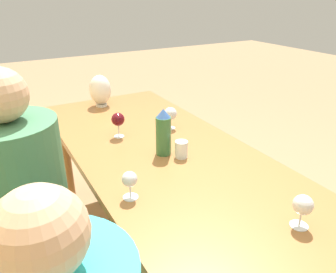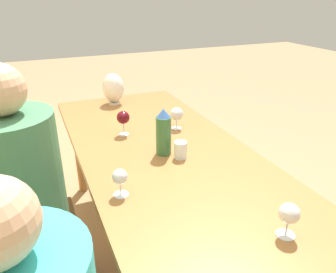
% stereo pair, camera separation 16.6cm
% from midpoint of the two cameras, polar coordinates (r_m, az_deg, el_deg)
% --- Properties ---
extents(ground_plane, '(14.00, 14.00, 0.00)m').
position_cam_midpoint_polar(ground_plane, '(2.07, -0.82, -22.71)').
color(ground_plane, '#937551').
extents(dining_table, '(2.40, 0.87, 0.73)m').
position_cam_midpoint_polar(dining_table, '(1.65, -0.95, -6.89)').
color(dining_table, '#936033').
rests_on(dining_table, ground_plane).
extents(water_bottle, '(0.08, 0.08, 0.25)m').
position_cam_midpoint_polar(water_bottle, '(1.66, -3.68, 0.64)').
color(water_bottle, '#336638').
rests_on(water_bottle, dining_table).
extents(water_tumbler, '(0.06, 0.06, 0.09)m').
position_cam_midpoint_polar(water_tumbler, '(1.65, -0.52, -2.32)').
color(water_tumbler, silver).
rests_on(water_tumbler, dining_table).
extents(vase, '(0.15, 0.15, 0.23)m').
position_cam_midpoint_polar(vase, '(2.44, -13.66, 7.82)').
color(vase, silver).
rests_on(vase, dining_table).
extents(wine_glass_0, '(0.07, 0.07, 0.13)m').
position_cam_midpoint_polar(wine_glass_0, '(1.24, 18.89, -11.44)').
color(wine_glass_0, silver).
rests_on(wine_glass_0, dining_table).
extents(wine_glass_2, '(0.06, 0.06, 0.12)m').
position_cam_midpoint_polar(wine_glass_2, '(1.34, -10.26, -7.57)').
color(wine_glass_2, silver).
rests_on(wine_glass_2, dining_table).
extents(wine_glass_3, '(0.08, 0.08, 0.15)m').
position_cam_midpoint_polar(wine_glass_3, '(1.90, -11.20, 2.82)').
color(wine_glass_3, silver).
rests_on(wine_glass_3, dining_table).
extents(wine_glass_4, '(0.08, 0.08, 0.13)m').
position_cam_midpoint_polar(wine_glass_4, '(1.98, -1.98, 3.87)').
color(wine_glass_4, silver).
rests_on(wine_glass_4, dining_table).
extents(chair_far, '(0.44, 0.44, 0.91)m').
position_cam_midpoint_polar(chair_far, '(1.69, -27.98, -16.09)').
color(chair_far, brown).
rests_on(chair_far, ground_plane).
extents(person_far, '(0.38, 0.38, 1.27)m').
position_cam_midpoint_polar(person_far, '(1.59, -26.17, -10.64)').
color(person_far, '#2D2D38').
rests_on(person_far, ground_plane).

